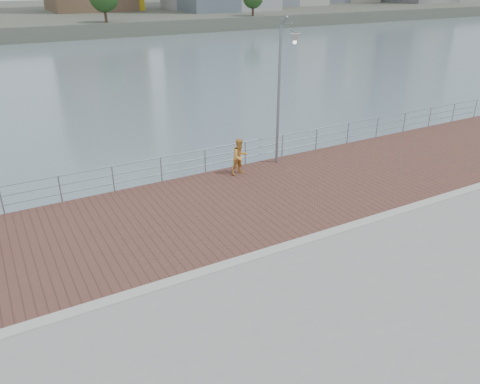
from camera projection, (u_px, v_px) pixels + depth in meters
water at (269, 302)px, 15.77m from camera, size 400.00×400.00×0.00m
seawall at (380, 383)px, 11.39m from camera, size 40.00×24.00×2.00m
brick_lane at (219, 207)px, 17.77m from camera, size 40.00×6.80×0.02m
curb at (271, 251)px, 14.91m from camera, size 40.00×0.40×0.06m
guardrail at (183, 162)px, 20.17m from camera, size 39.06×0.06×1.13m
street_lamp at (286, 69)px, 19.83m from camera, size 0.45×1.32×6.22m
bystander at (240, 157)px, 20.41m from camera, size 0.84×0.69×1.62m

